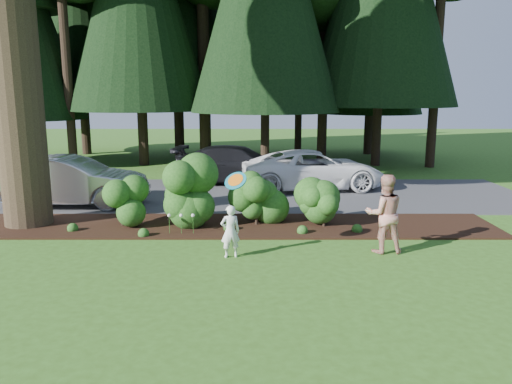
{
  "coord_description": "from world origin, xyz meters",
  "views": [
    {
      "loc": [
        1.59,
        -9.77,
        3.56
      ],
      "look_at": [
        1.59,
        1.5,
        1.3
      ],
      "focal_mm": 35.0,
      "sensor_mm": 36.0,
      "label": 1
    }
  ],
  "objects": [
    {
      "name": "car_white_suv",
      "position": [
        3.7,
        8.47,
        0.75
      ],
      "size": [
        5.49,
        3.11,
        1.45
      ],
      "primitive_type": "imported",
      "rotation": [
        0.0,
        0.0,
        1.71
      ],
      "color": "white",
      "rests_on": "driveway"
    },
    {
      "name": "lily_cluster",
      "position": [
        -0.3,
        2.4,
        0.5
      ],
      "size": [
        0.69,
        0.09,
        0.57
      ],
      "color": "#1C4515",
      "rests_on": "ground"
    },
    {
      "name": "car_silver_wagon",
      "position": [
        -4.26,
        5.65,
        0.81
      ],
      "size": [
        4.76,
        1.73,
        1.56
      ],
      "primitive_type": "imported",
      "rotation": [
        0.0,
        0.0,
        1.55
      ],
      "color": "#A7A7AB",
      "rests_on": "driveway"
    },
    {
      "name": "child",
      "position": [
        1.03,
        0.71,
        0.58
      ],
      "size": [
        0.48,
        0.38,
        1.17
      ],
      "primitive_type": "imported",
      "rotation": [
        0.0,
        0.0,
        3.39
      ],
      "color": "white",
      "rests_on": "ground"
    },
    {
      "name": "frisbee",
      "position": [
        1.15,
        0.73,
        1.7
      ],
      "size": [
        0.57,
        0.42,
        0.46
      ],
      "color": "#176D82",
      "rests_on": "ground"
    },
    {
      "name": "car_dark_suv",
      "position": [
        0.89,
        9.69,
        0.76
      ],
      "size": [
        5.23,
        2.56,
        1.46
      ],
      "primitive_type": "imported",
      "rotation": [
        0.0,
        0.0,
        1.47
      ],
      "color": "black",
      "rests_on": "driveway"
    },
    {
      "name": "adult",
      "position": [
        4.46,
        1.07,
        0.89
      ],
      "size": [
        0.89,
        0.71,
        1.78
      ],
      "primitive_type": "imported",
      "rotation": [
        0.0,
        0.0,
        3.18
      ],
      "color": "#AD2F17",
      "rests_on": "ground"
    },
    {
      "name": "driveway",
      "position": [
        0.0,
        7.5,
        0.01
      ],
      "size": [
        22.0,
        6.0,
        0.03
      ],
      "primitive_type": "cube",
      "color": "#38383A",
      "rests_on": "ground"
    },
    {
      "name": "ground",
      "position": [
        0.0,
        0.0,
        0.0
      ],
      "size": [
        80.0,
        80.0,
        0.0
      ],
      "primitive_type": "plane",
      "color": "#335819",
      "rests_on": "ground"
    },
    {
      "name": "mulch_bed",
      "position": [
        0.0,
        3.25,
        0.03
      ],
      "size": [
        16.0,
        2.5,
        0.05
      ],
      "primitive_type": "cube",
      "color": "black",
      "rests_on": "ground"
    },
    {
      "name": "shrub_row",
      "position": [
        0.77,
        3.14,
        0.81
      ],
      "size": [
        6.53,
        1.6,
        1.61
      ],
      "color": "#1C4515",
      "rests_on": "ground"
    }
  ]
}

